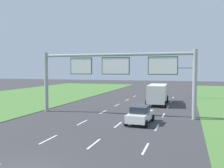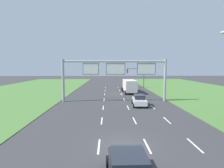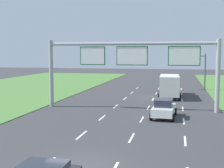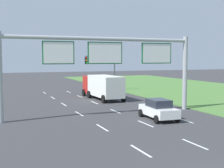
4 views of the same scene
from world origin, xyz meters
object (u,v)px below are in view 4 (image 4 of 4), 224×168
(car_near_red, at_px, (159,109))
(box_truck, at_px, (102,86))
(sign_gantry, at_px, (106,58))
(traffic_light_mast, at_px, (103,65))

(car_near_red, relative_size, box_truck, 0.50)
(sign_gantry, height_order, traffic_light_mast, sign_gantry)
(box_truck, distance_m, sign_gantry, 11.19)
(car_near_red, xyz_separation_m, sign_gantry, (-3.31, 3.37, 4.11))
(box_truck, height_order, sign_gantry, sign_gantry)
(box_truck, relative_size, sign_gantry, 0.48)
(sign_gantry, xyz_separation_m, traffic_light_mast, (6.57, 18.70, -1.06))
(box_truck, relative_size, traffic_light_mast, 1.48)
(car_near_red, xyz_separation_m, box_truck, (0.09, 13.50, 0.77))
(car_near_red, distance_m, sign_gantry, 6.26)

